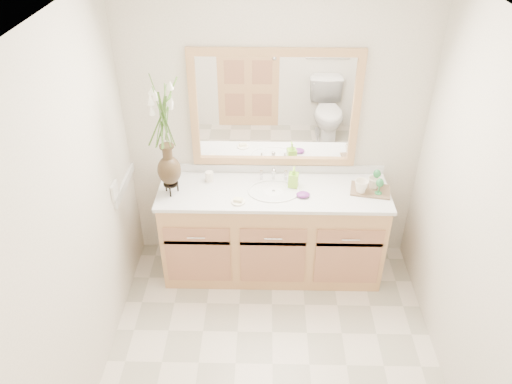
{
  "coord_description": "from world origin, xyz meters",
  "views": [
    {
      "loc": [
        -0.07,
        -2.29,
        3.03
      ],
      "look_at": [
        -0.13,
        0.65,
        1.06
      ],
      "focal_mm": 35.0,
      "sensor_mm": 36.0,
      "label": 1
    }
  ],
  "objects_px": {
    "tumbler": "(209,176)",
    "tray": "(370,190)",
    "soap_bottle": "(294,178)",
    "flower_vase": "(164,125)"
  },
  "relations": [
    {
      "from": "tray",
      "to": "tumbler",
      "type": "bearing_deg",
      "value": -174.31
    },
    {
      "from": "tumbler",
      "to": "tray",
      "type": "relative_size",
      "value": 0.27
    },
    {
      "from": "soap_bottle",
      "to": "tray",
      "type": "height_order",
      "value": "soap_bottle"
    },
    {
      "from": "flower_vase",
      "to": "tumbler",
      "type": "distance_m",
      "value": 0.65
    },
    {
      "from": "soap_bottle",
      "to": "tray",
      "type": "distance_m",
      "value": 0.62
    },
    {
      "from": "tumbler",
      "to": "soap_bottle",
      "type": "height_order",
      "value": "soap_bottle"
    },
    {
      "from": "tumbler",
      "to": "soap_bottle",
      "type": "distance_m",
      "value": 0.69
    },
    {
      "from": "tray",
      "to": "soap_bottle",
      "type": "bearing_deg",
      "value": -174.39
    },
    {
      "from": "tumbler",
      "to": "tray",
      "type": "xyz_separation_m",
      "value": [
        1.29,
        -0.12,
        -0.03
      ]
    },
    {
      "from": "flower_vase",
      "to": "tray",
      "type": "distance_m",
      "value": 1.68
    }
  ]
}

